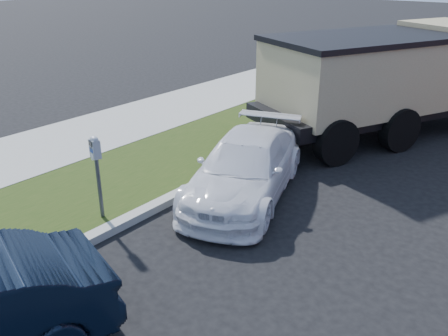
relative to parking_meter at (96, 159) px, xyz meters
The scene contains 5 objects.
ground 3.31m from the parking_meter, 11.77° to the left, with size 120.00×120.00×0.00m, color black.
streetside 3.87m from the parking_meter, 134.55° to the left, with size 6.12×50.00×0.15m.
parking_meter is the anchor object (origin of this frame).
white_wagon 3.06m from the parking_meter, 63.37° to the left, with size 1.74×4.27×1.24m, color white.
dump_truck 8.77m from the parking_meter, 76.42° to the left, with size 5.42×7.78×2.88m.
Camera 1 is at (3.62, -5.19, 4.45)m, focal length 38.00 mm.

